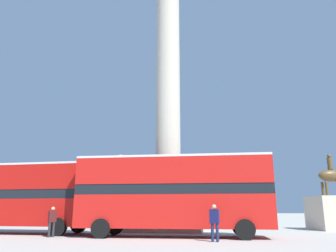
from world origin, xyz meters
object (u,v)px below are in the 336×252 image
(pedestrian_near_lamp, at_px, (52,220))
(street_lamp, at_px, (119,191))
(monument_column, at_px, (168,99))
(pedestrian_by_plinth, at_px, (214,221))
(bus_a, at_px, (174,192))
(bus_b, at_px, (15,195))
(equestrian_statue, at_px, (335,209))

(pedestrian_near_lamp, bearing_deg, street_lamp, 10.61)
(monument_column, bearing_deg, pedestrian_by_plinth, -63.73)
(monument_column, relative_size, street_lamp, 5.00)
(monument_column, distance_m, pedestrian_near_lamp, 12.16)
(street_lamp, relative_size, pedestrian_by_plinth, 3.06)
(monument_column, relative_size, bus_a, 2.42)
(bus_b, height_order, equestrian_statue, equestrian_statue)
(bus_a, relative_size, bus_b, 0.96)
(equestrian_statue, xyz_separation_m, street_lamp, (-14.93, -4.90, 1.24))
(bus_a, relative_size, pedestrian_by_plinth, 6.31)
(bus_b, height_order, pedestrian_near_lamp, bus_b)
(bus_b, bearing_deg, pedestrian_near_lamp, -27.54)
(monument_column, relative_size, equestrian_statue, 4.67)
(street_lamp, bearing_deg, bus_b, -157.16)
(street_lamp, bearing_deg, bus_a, -37.32)
(bus_a, xyz_separation_m, pedestrian_by_plinth, (2.34, -2.24, -1.45))
(bus_b, relative_size, pedestrian_by_plinth, 6.55)
(bus_b, relative_size, equestrian_statue, 2.00)
(monument_column, xyz_separation_m, pedestrian_near_lamp, (-5.23, -6.45, -8.87))
(equestrian_statue, relative_size, pedestrian_near_lamp, 3.46)
(bus_a, height_order, pedestrian_by_plinth, bus_a)
(equestrian_statue, distance_m, pedestrian_by_plinth, 13.32)
(monument_column, distance_m, street_lamp, 7.89)
(monument_column, xyz_separation_m, bus_b, (-9.13, -4.44, -7.40))
(equestrian_statue, bearing_deg, pedestrian_near_lamp, -169.86)
(pedestrian_near_lamp, relative_size, pedestrian_by_plinth, 0.94)
(bus_a, height_order, street_lamp, street_lamp)
(bus_a, bearing_deg, pedestrian_by_plinth, -47.09)
(bus_a, relative_size, street_lamp, 2.07)
(monument_column, height_order, street_lamp, monument_column)
(monument_column, relative_size, pedestrian_near_lamp, 16.19)
(street_lamp, distance_m, pedestrian_by_plinth, 8.86)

